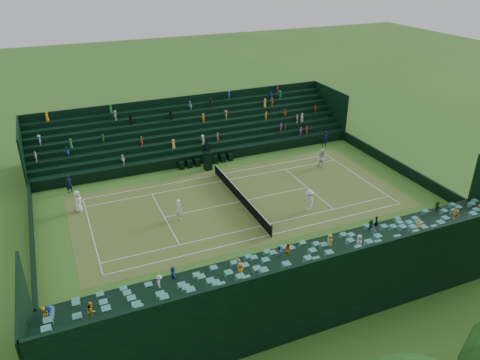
{
  "coord_description": "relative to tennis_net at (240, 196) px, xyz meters",
  "views": [
    {
      "loc": [
        31.03,
        -13.27,
        18.76
      ],
      "look_at": [
        0.0,
        0.0,
        2.0
      ],
      "focal_mm": 35.0,
      "sensor_mm": 36.0,
      "label": 1
    }
  ],
  "objects": [
    {
      "name": "ground",
      "position": [
        0.0,
        0.0,
        -0.53
      ],
      "size": [
        160.0,
        160.0,
        0.0
      ],
      "primitive_type": "plane",
      "color": "#346921",
      "rests_on": "ground"
    },
    {
      "name": "court_surface",
      "position": [
        0.0,
        0.0,
        -0.52
      ],
      "size": [
        12.97,
        26.77,
        0.01
      ],
      "primitive_type": "cube",
      "color": "#437E2A",
      "rests_on": "ground"
    },
    {
      "name": "perimeter_wall_north",
      "position": [
        0.0,
        15.88,
        -0.03
      ],
      "size": [
        17.17,
        0.2,
        1.0
      ],
      "primitive_type": "cube",
      "color": "black",
      "rests_on": "ground"
    },
    {
      "name": "perimeter_wall_south",
      "position": [
        0.0,
        -15.88,
        -0.03
      ],
      "size": [
        17.17,
        0.2,
        1.0
      ],
      "primitive_type": "cube",
      "color": "black",
      "rests_on": "ground"
    },
    {
      "name": "perimeter_wall_east",
      "position": [
        8.48,
        0.0,
        -0.03
      ],
      "size": [
        0.2,
        31.77,
        1.0
      ],
      "primitive_type": "cube",
      "color": "black",
      "rests_on": "ground"
    },
    {
      "name": "perimeter_wall_west",
      "position": [
        -8.48,
        0.0,
        -0.03
      ],
      "size": [
        0.2,
        31.77,
        1.0
      ],
      "primitive_type": "cube",
      "color": "black",
      "rests_on": "ground"
    },
    {
      "name": "north_grandstand",
      "position": [
        12.66,
        0.0,
        1.02
      ],
      "size": [
        6.6,
        32.0,
        4.9
      ],
      "color": "black",
      "rests_on": "ground"
    },
    {
      "name": "south_grandstand",
      "position": [
        -12.66,
        0.0,
        1.02
      ],
      "size": [
        6.6,
        32.0,
        4.9
      ],
      "color": "black",
      "rests_on": "ground"
    },
    {
      "name": "tennis_net",
      "position": [
        0.0,
        0.0,
        0.0
      ],
      "size": [
        11.67,
        0.1,
        1.06
      ],
      "color": "black",
      "rests_on": "ground"
    },
    {
      "name": "umpire_chair",
      "position": [
        -7.02,
        -0.3,
        0.63
      ],
      "size": [
        0.86,
        0.86,
        2.71
      ],
      "color": "black",
      "rests_on": "ground"
    },
    {
      "name": "courtside_chairs",
      "position": [
        -8.1,
        -0.09,
        -0.13
      ],
      "size": [
        0.48,
        5.46,
        1.05
      ],
      "color": "black",
      "rests_on": "ground"
    },
    {
      "name": "player_near_west",
      "position": [
        -3.57,
        -12.35,
        0.38
      ],
      "size": [
        1.04,
        0.89,
        1.81
      ],
      "primitive_type": "imported",
      "rotation": [
        0.0,
        0.0,
        2.72
      ],
      "color": "white",
      "rests_on": "ground"
    },
    {
      "name": "player_near_east",
      "position": [
        0.67,
        -5.38,
        0.33
      ],
      "size": [
        0.74,
        0.66,
        1.71
      ],
      "primitive_type": "imported",
      "rotation": [
        0.0,
        0.0,
        3.63
      ],
      "color": "white",
      "rests_on": "ground"
    },
    {
      "name": "player_far_west",
      "position": [
        -3.09,
        9.71,
        0.41
      ],
      "size": [
        1.13,
        1.03,
        1.88
      ],
      "primitive_type": "imported",
      "rotation": [
        0.0,
        0.0,
        0.43
      ],
      "color": "silver",
      "rests_on": "ground"
    },
    {
      "name": "player_far_east",
      "position": [
        3.46,
        4.44,
        0.4
      ],
      "size": [
        1.24,
        0.78,
        1.85
      ],
      "primitive_type": "imported",
      "rotation": [
        0.0,
        0.0,
        -0.08
      ],
      "color": "white",
      "rests_on": "ground"
    },
    {
      "name": "line_judge_north",
      "position": [
        -7.54,
        12.91,
        0.33
      ],
      "size": [
        0.61,
        0.73,
        1.72
      ],
      "primitive_type": "imported",
      "rotation": [
        0.0,
        0.0,
        1.2
      ],
      "color": "black",
      "rests_on": "ground"
    },
    {
      "name": "line_judge_south",
      "position": [
        -7.26,
        -12.72,
        0.29
      ],
      "size": [
        0.5,
        0.66,
        1.63
      ],
      "primitive_type": "imported",
      "rotation": [
        0.0,
        0.0,
        1.77
      ],
      "color": "black",
      "rests_on": "ground"
    }
  ]
}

